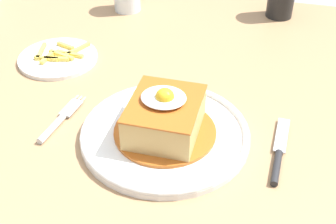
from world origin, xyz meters
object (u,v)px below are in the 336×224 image
main_plate (165,133)px  fork (58,122)px  side_plate_fries (58,58)px  knife (278,158)px

main_plate → fork: main_plate is taller
main_plate → side_plate_fries: (-0.29, 0.19, -0.00)m
fork → side_plate_fries: 0.23m
main_plate → fork: (-0.19, -0.01, -0.00)m
main_plate → side_plate_fries: 0.35m
knife → side_plate_fries: bearing=157.5°
main_plate → knife: 0.19m
main_plate → side_plate_fries: size_ratio=1.70×
knife → side_plate_fries: 0.52m
main_plate → side_plate_fries: main_plate is taller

